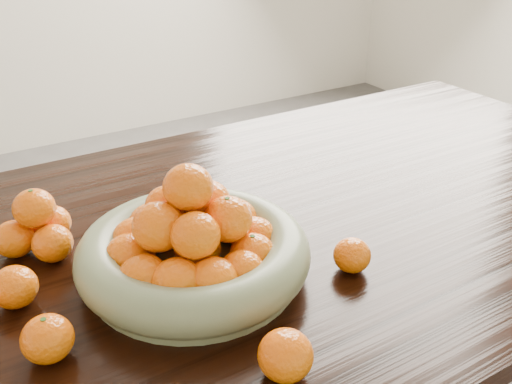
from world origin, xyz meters
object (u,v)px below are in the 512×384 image
orange_pyramid (38,228)px  loose_orange_0 (48,339)px  dining_table (268,257)px  fruit_bowl (193,247)px

orange_pyramid → loose_orange_0: orange_pyramid is taller
dining_table → fruit_bowl: bearing=-156.3°
dining_table → fruit_bowl: fruit_bowl is taller
dining_table → orange_pyramid: 0.44m
dining_table → loose_orange_0: loose_orange_0 is taller
dining_table → orange_pyramid: orange_pyramid is taller
dining_table → orange_pyramid: bearing=164.1°
orange_pyramid → dining_table: bearing=-15.9°
dining_table → fruit_bowl: 0.27m
loose_orange_0 → orange_pyramid: bearing=79.4°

